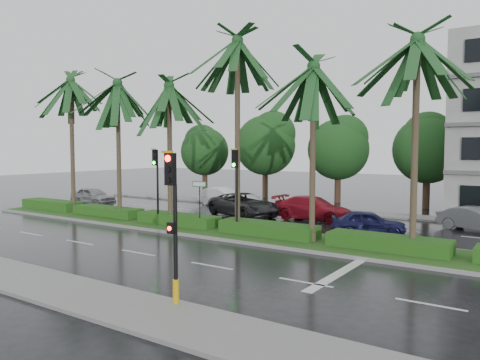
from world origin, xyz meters
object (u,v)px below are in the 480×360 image
Objects in this scene: street_sign at (199,193)px; car_red at (313,208)px; car_grey at (476,219)px; signal_median_left at (156,175)px; car_blue at (368,223)px; signal_near at (173,221)px; car_silver at (93,196)px; car_white at (223,196)px; car_darkgrey at (244,205)px.

street_sign is 8.03m from car_red.
street_sign is 0.66× the size of car_grey.
car_grey is at bearing -79.29° from car_red.
signal_median_left is 1.15× the size of car_blue.
signal_near is at bearing -166.70° from car_red.
car_red is (6.40, 7.32, -2.25)m from signal_median_left.
car_silver is at bearing 146.17° from signal_near.
car_blue is (7.90, 4.21, -1.48)m from street_sign.
signal_median_left is at bearing 140.20° from car_red.
signal_median_left is 9.98m from car_red.
car_red is at bearing 35.46° from car_blue.
car_white is at bearing 45.46° from car_blue.
signal_median_left reaches higher than car_blue.
car_grey is (26.79, 4.16, -0.06)m from car_silver.
car_blue is (0.90, 14.08, -1.86)m from signal_near.
signal_near is at bearing -54.66° from street_sign.
car_darkgrey reaches higher than car_blue.
signal_median_left is 1.05× the size of car_silver.
car_grey is at bearing 73.73° from signal_near.
signal_near reaches higher than car_grey.
car_blue is at bearing -88.79° from car_silver.
car_darkgrey reaches higher than car_white.
car_silver reaches higher than car_blue.
street_sign is at bearing -105.37° from car_silver.
car_darkgrey is 1.08× the size of car_red.
car_white is at bearing 73.96° from car_red.
signal_median_left is at bearing 90.47° from car_blue.
signal_median_left is 0.85× the size of car_red.
car_darkgrey is (4.50, -3.91, 0.05)m from car_white.
signal_near is 0.99× the size of car_white.
signal_median_left is 6.88m from car_darkgrey.
car_white is 14.67m from car_blue.
car_white is (-5.60, 9.96, -1.40)m from street_sign.
signal_median_left reaches higher than car_red.
street_sign is (3.00, 0.18, -0.87)m from signal_median_left.
car_red is at bearing 48.85° from signal_median_left.
car_blue is at bearing 153.35° from car_grey.
car_blue is (9.00, -1.83, -0.12)m from car_darkgrey.
car_silver is 27.11m from car_grey.
car_darkgrey is at bearing -122.48° from car_white.
car_red is (3.40, 7.14, -1.38)m from street_sign.
car_grey is at bearing -85.70° from car_white.
car_darkgrey is (1.90, 6.22, -2.23)m from signal_median_left.
car_red is at bearing -98.85° from car_white.
car_grey reaches higher than car_blue.
car_white is 0.79× the size of car_darkgrey.
car_silver is 0.75× the size of car_darkgrey.
car_blue is at bearing 86.35° from signal_near.
signal_near is 13.93m from signal_median_left.
car_red is 9.12m from car_grey.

